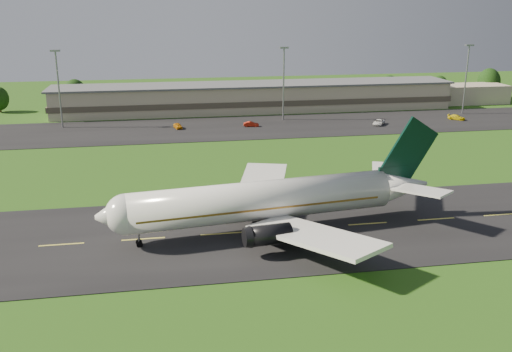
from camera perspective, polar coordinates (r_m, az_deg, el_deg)
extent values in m
plane|color=#224812|center=(87.14, 11.09, -4.77)|extent=(360.00, 360.00, 0.00)
cube|color=black|center=(87.12, 11.09, -4.74)|extent=(220.00, 30.00, 0.10)
cube|color=black|center=(153.68, 1.55, 5.00)|extent=(260.00, 30.00, 0.10)
cylinder|color=white|center=(81.21, 0.58, -2.45)|extent=(38.40, 10.35, 5.60)
sphere|color=white|center=(77.84, -12.88, -3.76)|extent=(5.60, 5.60, 5.60)
cone|color=white|center=(77.75, -14.35, -3.89)|extent=(4.65, 5.84, 5.38)
cone|color=white|center=(90.34, 14.29, -0.96)|extent=(9.62, 6.58, 5.49)
cube|color=brown|center=(81.18, 0.24, -2.71)|extent=(35.43, 10.01, 0.28)
cube|color=black|center=(77.62, -13.35, -3.42)|extent=(2.36, 3.23, 0.65)
cube|color=white|center=(73.29, 5.85, -5.99)|extent=(15.83, 19.85, 2.20)
cube|color=white|center=(92.63, 0.55, -0.96)|extent=(12.17, 20.19, 2.20)
cube|color=white|center=(86.08, 16.05, -1.36)|extent=(8.17, 9.25, 0.91)
cube|color=white|center=(94.17, 12.77, 0.44)|extent=(6.75, 9.37, 0.91)
cube|color=black|center=(89.06, 13.55, 0.05)|extent=(5.03, 1.18, 3.00)
cube|color=black|center=(89.38, 15.09, 2.45)|extent=(9.41, 1.64, 10.55)
cylinder|color=black|center=(74.36, 1.37, -5.89)|extent=(5.90, 3.39, 2.70)
cylinder|color=black|center=(88.67, -1.94, -2.07)|extent=(5.90, 3.39, 2.70)
cube|color=#B7A68C|center=(176.16, -0.02, 7.84)|extent=(120.00, 15.00, 8.00)
cube|color=#4C4438|center=(176.28, -0.02, 7.58)|extent=(121.00, 15.40, 1.60)
cube|color=#595B60|center=(175.55, -0.02, 9.18)|extent=(122.00, 16.00, 0.50)
cube|color=#B7A68C|center=(202.29, 19.99, 7.73)|extent=(28.00, 11.00, 6.00)
cylinder|color=gray|center=(158.74, -19.10, 8.12)|extent=(0.44, 0.44, 20.00)
cube|color=gray|center=(157.68, -19.45, 11.74)|extent=(2.40, 1.20, 0.50)
cylinder|color=gray|center=(160.74, 2.77, 9.11)|extent=(0.44, 0.44, 20.00)
cube|color=gray|center=(159.69, 2.82, 12.70)|extent=(2.40, 1.20, 0.50)
cylinder|color=gray|center=(180.96, 20.23, 8.98)|extent=(0.44, 0.44, 20.00)
cube|color=gray|center=(180.03, 20.56, 12.15)|extent=(2.40, 1.20, 0.50)
cylinder|color=black|center=(190.40, -24.20, 6.20)|extent=(0.56, 0.56, 2.43)
cylinder|color=black|center=(186.22, -17.54, 6.77)|extent=(0.56, 0.56, 3.00)
ellipsoid|color=black|center=(185.67, -17.64, 7.89)|extent=(6.99, 6.99, 8.74)
cylinder|color=black|center=(183.64, -11.12, 7.04)|extent=(0.56, 0.56, 2.58)
ellipsoid|color=black|center=(183.15, -11.17, 8.01)|extent=(6.01, 6.01, 7.51)
cylinder|color=black|center=(200.36, 13.12, 7.74)|extent=(0.56, 0.56, 2.69)
ellipsoid|color=black|center=(199.89, 13.18, 8.66)|extent=(6.27, 6.27, 7.83)
cylinder|color=black|center=(205.83, 17.74, 7.60)|extent=(0.56, 0.56, 2.62)
ellipsoid|color=black|center=(205.39, 17.82, 8.48)|extent=(6.11, 6.11, 7.64)
cylinder|color=black|center=(215.31, 22.13, 7.63)|extent=(0.56, 0.56, 3.28)
ellipsoid|color=black|center=(214.79, 22.25, 8.68)|extent=(7.65, 7.65, 9.56)
imported|color=#BF730B|center=(151.83, -7.83, 4.99)|extent=(2.51, 4.36, 1.40)
imported|color=#A41B0A|center=(152.81, -0.48, 5.21)|extent=(4.22, 1.99, 1.34)
imported|color=silver|center=(158.62, 12.18, 5.28)|extent=(4.93, 5.64, 1.44)
imported|color=#D2BB0C|center=(171.65, 19.41, 5.56)|extent=(4.79, 4.75, 1.39)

